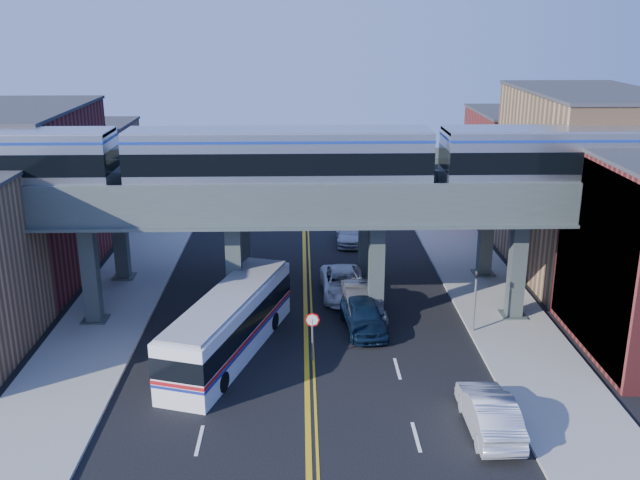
% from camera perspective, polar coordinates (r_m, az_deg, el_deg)
% --- Properties ---
extents(ground, '(120.00, 120.00, 0.00)m').
position_cam_1_polar(ground, '(34.09, -1.03, -11.93)').
color(ground, black).
rests_on(ground, ground).
extents(sidewalk_west, '(5.00, 70.00, 0.16)m').
position_cam_1_polar(sidewalk_west, '(44.49, -16.21, -5.21)').
color(sidewalk_west, gray).
rests_on(sidewalk_west, ground).
extents(sidewalk_east, '(5.00, 70.00, 0.16)m').
position_cam_1_polar(sidewalk_east, '(44.61, 13.83, -4.94)').
color(sidewalk_east, gray).
rests_on(sidewalk_east, ground).
extents(building_west_b, '(8.00, 14.00, 11.00)m').
position_cam_1_polar(building_west_b, '(50.46, -22.81, 3.28)').
color(building_west_b, maroon).
rests_on(building_west_b, ground).
extents(building_west_c, '(8.00, 10.00, 8.00)m').
position_cam_1_polar(building_west_c, '(62.76, -18.55, 4.93)').
color(building_west_c, '#9C7450').
rests_on(building_west_c, ground).
extents(building_east_b, '(8.00, 14.00, 12.00)m').
position_cam_1_polar(building_east_b, '(50.52, 20.27, 4.17)').
color(building_east_b, '#9C7450').
rests_on(building_east_b, ground).
extents(building_east_c, '(8.00, 10.00, 9.00)m').
position_cam_1_polar(building_east_c, '(62.79, 15.87, 5.65)').
color(building_east_c, maroon).
rests_on(building_east_c, ground).
extents(mural_panel, '(0.10, 9.50, 9.50)m').
position_cam_1_polar(mural_panel, '(38.68, 20.97, -1.75)').
color(mural_panel, teal).
rests_on(mural_panel, ground).
extents(elevated_viaduct_near, '(52.00, 3.60, 7.40)m').
position_cam_1_polar(elevated_viaduct_near, '(39.05, -1.20, 2.27)').
color(elevated_viaduct_near, '#434E4B').
rests_on(elevated_viaduct_near, ground).
extents(elevated_viaduct_far, '(52.00, 3.60, 7.40)m').
position_cam_1_polar(elevated_viaduct_far, '(45.84, -1.27, 4.58)').
color(elevated_viaduct_far, '#434E4B').
rests_on(elevated_viaduct_far, ground).
extents(transit_train, '(50.11, 3.14, 3.67)m').
position_cam_1_polar(transit_train, '(38.40, -3.29, 6.44)').
color(transit_train, black).
rests_on(transit_train, elevated_viaduct_near).
extents(stop_sign, '(0.76, 0.09, 2.63)m').
position_cam_1_polar(stop_sign, '(35.96, -0.61, -7.12)').
color(stop_sign, slate).
rests_on(stop_sign, ground).
extents(traffic_signal, '(0.15, 0.18, 4.10)m').
position_cam_1_polar(traffic_signal, '(39.63, 12.32, -4.28)').
color(traffic_signal, slate).
rests_on(traffic_signal, ground).
extents(transit_bus, '(6.09, 12.18, 3.07)m').
position_cam_1_polar(transit_bus, '(37.12, -7.26, -6.75)').
color(transit_bus, white).
rests_on(transit_bus, ground).
extents(car_lane_a, '(2.63, 5.34, 1.75)m').
position_cam_1_polar(car_lane_a, '(39.75, 3.51, -6.04)').
color(car_lane_a, black).
rests_on(car_lane_a, ground).
extents(car_lane_b, '(2.32, 5.69, 1.84)m').
position_cam_1_polar(car_lane_b, '(41.44, 3.35, -4.96)').
color(car_lane_b, '#313134').
rests_on(car_lane_b, ground).
extents(car_lane_c, '(2.86, 5.85, 1.60)m').
position_cam_1_polar(car_lane_c, '(44.48, 1.88, -3.48)').
color(car_lane_c, silver).
rests_on(car_lane_c, ground).
extents(car_lane_d, '(2.11, 4.97, 1.43)m').
position_cam_1_polar(car_lane_d, '(54.84, 2.37, 0.54)').
color(car_lane_d, silver).
rests_on(car_lane_d, ground).
extents(car_parked_curb, '(1.86, 5.23, 1.72)m').
position_cam_1_polar(car_parked_curb, '(31.57, 13.40, -13.26)').
color(car_parked_curb, '#B8B8BD').
rests_on(car_parked_curb, ground).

